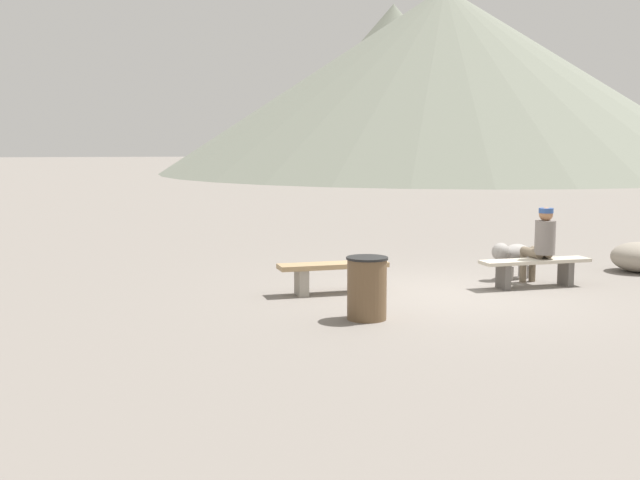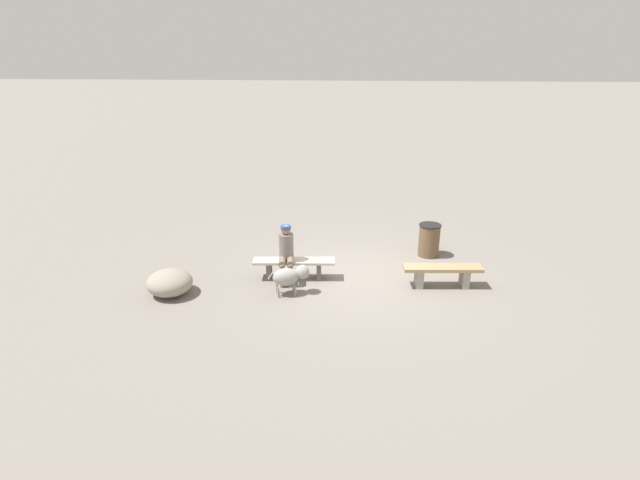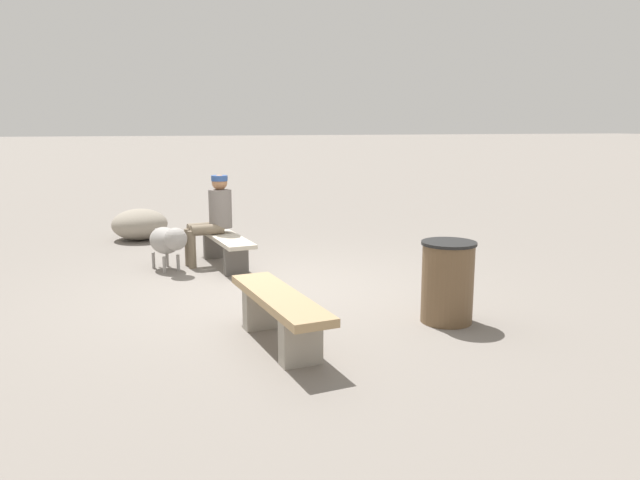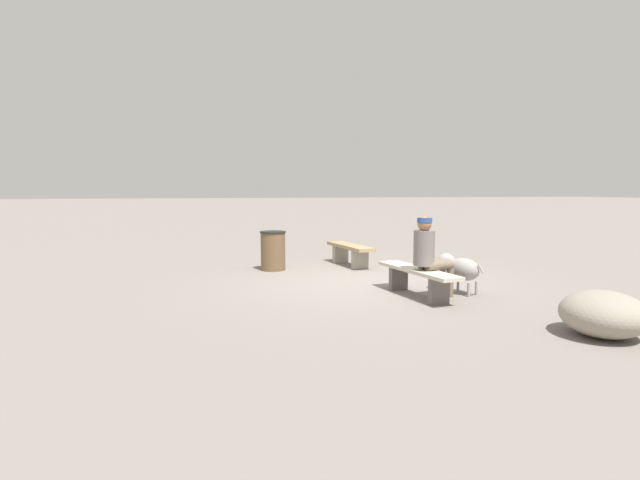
% 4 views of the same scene
% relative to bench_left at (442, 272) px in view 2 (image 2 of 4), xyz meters
% --- Properties ---
extents(ground, '(210.00, 210.00, 0.06)m').
position_rel_bench_left_xyz_m(ground, '(1.80, -0.36, -0.36)').
color(ground, gray).
extents(bench_left, '(1.73, 0.57, 0.47)m').
position_rel_bench_left_xyz_m(bench_left, '(0.00, 0.00, 0.00)').
color(bench_left, gray).
rests_on(bench_left, ground).
extents(bench_right, '(1.87, 0.58, 0.45)m').
position_rel_bench_left_xyz_m(bench_right, '(3.29, -0.03, 0.00)').
color(bench_right, '#605B56').
rests_on(bench_right, ground).
extents(seated_person, '(0.40, 0.68, 1.28)m').
position_rel_bench_left_xyz_m(seated_person, '(3.43, 0.09, 0.41)').
color(seated_person, slate).
rests_on(seated_person, ground).
extents(dog, '(0.85, 0.54, 0.63)m').
position_rel_bench_left_xyz_m(dog, '(3.24, 0.75, 0.09)').
color(dog, gray).
rests_on(dog, ground).
extents(trash_bin, '(0.55, 0.55, 0.83)m').
position_rel_bench_left_xyz_m(trash_bin, '(0.12, -1.77, 0.09)').
color(trash_bin, brown).
rests_on(trash_bin, ground).
extents(boulder, '(1.26, 1.24, 0.53)m').
position_rel_bench_left_xyz_m(boulder, '(5.77, 1.05, -0.06)').
color(boulder, gray).
rests_on(boulder, ground).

